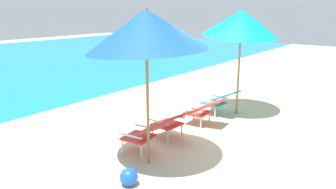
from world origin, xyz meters
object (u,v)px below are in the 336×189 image
Objects in this scene: lounge_chair_far_left at (146,133)px; beach_ball at (129,177)px; beach_umbrella_right at (241,23)px; lounge_chair_far_right at (219,100)px; lounge_chair_near_left at (174,120)px; lounge_chair_near_right at (204,109)px; beach_umbrella_left at (146,30)px.

lounge_chair_far_left reaches higher than beach_ball.
beach_umbrella_right reaches higher than beach_ball.
lounge_chair_far_right is 0.34× the size of beach_umbrella_right.
lounge_chair_near_left and lounge_chair_far_right have the same top height.
lounge_chair_far_right is (0.86, 0.08, 0.00)m from lounge_chair_near_right.
lounge_chair_far_left is 1.92m from beach_umbrella_left.
lounge_chair_far_right is 3.62m from beach_umbrella_left.
lounge_chair_near_right is 0.34× the size of beach_umbrella_right.
lounge_chair_near_right is at bearing -2.38° from lounge_chair_far_left.
lounge_chair_far_left is 1.92m from lounge_chair_near_right.
beach_umbrella_right is at bearing -36.02° from lounge_chair_far_right.
lounge_chair_near_right is 0.33× the size of beach_umbrella_left.
lounge_chair_far_left and lounge_chair_far_right have the same top height.
lounge_chair_far_left is 1.02× the size of lounge_chair_far_right.
beach_umbrella_right is (3.19, -0.30, 1.87)m from lounge_chair_far_left.
lounge_chair_far_left and lounge_chair_near_left have the same top height.
lounge_chair_far_left is 1.20m from beach_ball.
lounge_chair_near_right is (1.92, -0.08, 0.00)m from lounge_chair_far_left.
beach_umbrella_left is (-2.21, -0.22, 1.88)m from lounge_chair_near_right.
beach_umbrella_right is (3.48, 0.00, -0.01)m from beach_umbrella_left.
beach_ball is at bearing -176.71° from beach_umbrella_right.
lounge_chair_far_left is 0.86m from lounge_chair_near_left.
beach_ball is (-3.82, -0.53, -0.27)m from lounge_chair_far_right.
beach_umbrella_left is (-1.15, -0.30, 1.88)m from lounge_chair_near_left.
lounge_chair_near_left is at bearing 179.88° from lounge_chair_far_right.
lounge_chair_near_left is 2.22m from beach_umbrella_left.
lounge_chair_near_left is (0.86, -0.00, 0.00)m from lounge_chair_far_left.
beach_ball is (-4.22, -0.24, -2.13)m from beach_umbrella_right.
lounge_chair_far_left is at bearing 179.90° from lounge_chair_far_right.
lounge_chair_near_right is 0.87m from lounge_chair_far_right.
beach_umbrella_right is (1.26, -0.22, 1.87)m from lounge_chair_near_right.
beach_umbrella_left is (-0.29, -0.30, 1.88)m from lounge_chair_far_left.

